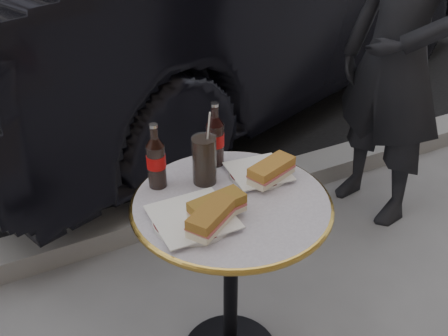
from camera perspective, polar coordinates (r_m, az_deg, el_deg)
name	(u,v)px	position (r m, az deg, el deg)	size (l,w,h in m)	color
asphalt_road	(25,27)	(6.33, -21.75, 14.72)	(40.00, 8.00, 0.00)	black
curb	(148,219)	(2.60, -8.65, -5.73)	(40.00, 0.20, 0.12)	gray
bistro_table	(231,287)	(1.76, 0.77, -13.44)	(0.62, 0.62, 0.73)	#BAB2C4
plate_left	(193,219)	(1.44, -3.59, -5.83)	(0.23, 0.23, 0.01)	silver
plate_right	(258,173)	(1.65, 3.94, -0.58)	(0.20, 0.20, 0.01)	silver
sandwich_left_a	(212,218)	(1.38, -1.41, -5.77)	(0.16, 0.08, 0.06)	#916024
sandwich_left_b	(217,208)	(1.42, -0.79, -4.56)	(0.16, 0.08, 0.06)	olive
sandwich_right	(271,171)	(1.60, 5.44, -0.38)	(0.16, 0.08, 0.06)	#A66D2A
cola_bottle_left	(156,156)	(1.55, -7.81, 1.39)	(0.06, 0.06, 0.22)	black
cola_bottle_right	(215,134)	(1.65, -1.04, 3.88)	(0.06, 0.06, 0.23)	black
cola_glass	(204,160)	(1.57, -2.26, 0.92)	(0.08, 0.08, 0.16)	black
pedestrian	(398,60)	(2.51, 19.26, 11.54)	(0.60, 0.39, 1.65)	black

